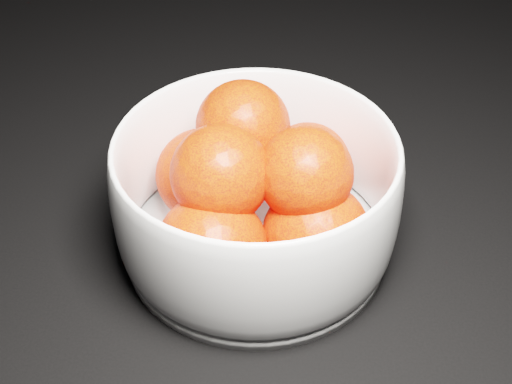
{
  "coord_description": "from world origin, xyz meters",
  "views": [
    {
      "loc": [
        0.27,
        -0.67,
        0.42
      ],
      "look_at": [
        0.25,
        -0.25,
        0.06
      ],
      "focal_mm": 50.0,
      "sensor_mm": 36.0,
      "label": 1
    }
  ],
  "objects": [
    {
      "name": "orange_pile",
      "position": [
        0.25,
        -0.26,
        0.07
      ],
      "size": [
        0.17,
        0.18,
        0.12
      ],
      "color": "red",
      "rests_on": "bowl"
    },
    {
      "name": "ground",
      "position": [
        0.0,
        0.0,
        0.0
      ],
      "size": [
        3.0,
        3.0,
        0.0
      ],
      "primitive_type": "cube",
      "color": "black",
      "rests_on": "ground"
    },
    {
      "name": "bowl",
      "position": [
        0.25,
        -0.25,
        0.05
      ],
      "size": [
        0.22,
        0.22,
        0.11
      ],
      "rotation": [
        0.0,
        0.0,
        0.25
      ],
      "color": "white",
      "rests_on": "ground"
    }
  ]
}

